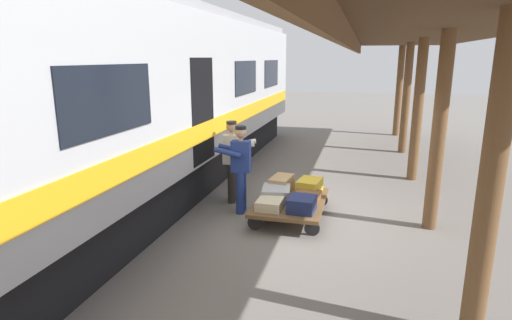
{
  "coord_description": "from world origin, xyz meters",
  "views": [
    {
      "loc": [
        -0.73,
        7.52,
        2.95
      ],
      "look_at": [
        1.11,
        0.42,
        1.15
      ],
      "focal_mm": 29.35,
      "sensor_mm": 36.0,
      "label": 1
    }
  ],
  "objects_px": {
    "suitcase_yellow_case": "(309,186)",
    "suitcase_gray_aluminum": "(276,193)",
    "train_car": "(133,103)",
    "porter_by_door": "(233,159)",
    "suitcase_navy_fabric": "(302,204)",
    "suitcase_tan_vintage": "(281,184)",
    "luggage_cart": "(291,203)",
    "suitcase_cream_canvas": "(270,204)",
    "suitcase_brown_leather": "(306,197)",
    "porter_in_overalls": "(240,166)"
  },
  "relations": [
    {
      "from": "suitcase_yellow_case",
      "to": "suitcase_gray_aluminum",
      "type": "height_order",
      "value": "suitcase_yellow_case"
    },
    {
      "from": "train_car",
      "to": "porter_by_door",
      "type": "bearing_deg",
      "value": -166.45
    },
    {
      "from": "suitcase_yellow_case",
      "to": "porter_by_door",
      "type": "height_order",
      "value": "porter_by_door"
    },
    {
      "from": "suitcase_navy_fabric",
      "to": "suitcase_tan_vintage",
      "type": "bearing_deg",
      "value": -61.38
    },
    {
      "from": "suitcase_gray_aluminum",
      "to": "porter_by_door",
      "type": "xyz_separation_m",
      "value": [
        1.04,
        -0.59,
        0.48
      ]
    },
    {
      "from": "luggage_cart",
      "to": "suitcase_yellow_case",
      "type": "height_order",
      "value": "suitcase_yellow_case"
    },
    {
      "from": "suitcase_cream_canvas",
      "to": "suitcase_brown_leather",
      "type": "xyz_separation_m",
      "value": [
        -0.56,
        -0.52,
        -0.01
      ]
    },
    {
      "from": "train_car",
      "to": "suitcase_brown_leather",
      "type": "bearing_deg",
      "value": 178.05
    },
    {
      "from": "luggage_cart",
      "to": "porter_in_overalls",
      "type": "height_order",
      "value": "porter_in_overalls"
    },
    {
      "from": "train_car",
      "to": "luggage_cart",
      "type": "height_order",
      "value": "train_car"
    },
    {
      "from": "suitcase_tan_vintage",
      "to": "porter_in_overalls",
      "type": "bearing_deg",
      "value": 33.81
    },
    {
      "from": "suitcase_yellow_case",
      "to": "suitcase_gray_aluminum",
      "type": "xyz_separation_m",
      "value": [
        0.56,
        0.52,
        -0.02
      ]
    },
    {
      "from": "suitcase_tan_vintage",
      "to": "porter_by_door",
      "type": "xyz_separation_m",
      "value": [
        1.04,
        -0.07,
        0.44
      ]
    },
    {
      "from": "train_car",
      "to": "porter_by_door",
      "type": "distance_m",
      "value": 2.29
    },
    {
      "from": "suitcase_navy_fabric",
      "to": "suitcase_tan_vintage",
      "type": "distance_m",
      "value": 1.18
    },
    {
      "from": "luggage_cart",
      "to": "suitcase_navy_fabric",
      "type": "distance_m",
      "value": 0.61
    },
    {
      "from": "luggage_cart",
      "to": "suitcase_brown_leather",
      "type": "relative_size",
      "value": 2.97
    },
    {
      "from": "suitcase_yellow_case",
      "to": "suitcase_cream_canvas",
      "type": "bearing_deg",
      "value": 61.38
    },
    {
      "from": "porter_by_door",
      "to": "suitcase_brown_leather",
      "type": "bearing_deg",
      "value": 159.89
    },
    {
      "from": "train_car",
      "to": "suitcase_cream_canvas",
      "type": "xyz_separation_m",
      "value": [
        -2.98,
        0.64,
        -1.64
      ]
    },
    {
      "from": "suitcase_navy_fabric",
      "to": "suitcase_gray_aluminum",
      "type": "xyz_separation_m",
      "value": [
        0.56,
        -0.52,
        -0.01
      ]
    },
    {
      "from": "suitcase_cream_canvas",
      "to": "porter_by_door",
      "type": "xyz_separation_m",
      "value": [
        1.04,
        -1.1,
        0.51
      ]
    },
    {
      "from": "suitcase_brown_leather",
      "to": "suitcase_tan_vintage",
      "type": "relative_size",
      "value": 1.0
    },
    {
      "from": "luggage_cart",
      "to": "porter_in_overalls",
      "type": "xyz_separation_m",
      "value": [
        1.0,
        -0.03,
        0.64
      ]
    },
    {
      "from": "suitcase_yellow_case",
      "to": "suitcase_brown_leather",
      "type": "relative_size",
      "value": 0.92
    },
    {
      "from": "suitcase_yellow_case",
      "to": "porter_in_overalls",
      "type": "height_order",
      "value": "porter_in_overalls"
    },
    {
      "from": "suitcase_cream_canvas",
      "to": "suitcase_tan_vintage",
      "type": "xyz_separation_m",
      "value": [
        0.0,
        -1.03,
        0.06
      ]
    },
    {
      "from": "suitcase_cream_canvas",
      "to": "porter_by_door",
      "type": "relative_size",
      "value": 0.32
    },
    {
      "from": "train_car",
      "to": "suitcase_gray_aluminum",
      "type": "bearing_deg",
      "value": 177.69
    },
    {
      "from": "suitcase_yellow_case",
      "to": "suitcase_cream_canvas",
      "type": "relative_size",
      "value": 1.06
    },
    {
      "from": "luggage_cart",
      "to": "suitcase_gray_aluminum",
      "type": "height_order",
      "value": "suitcase_gray_aluminum"
    },
    {
      "from": "porter_by_door",
      "to": "luggage_cart",
      "type": "bearing_deg",
      "value": 156.04
    },
    {
      "from": "suitcase_navy_fabric",
      "to": "porter_by_door",
      "type": "relative_size",
      "value": 0.3
    },
    {
      "from": "suitcase_gray_aluminum",
      "to": "suitcase_brown_leather",
      "type": "bearing_deg",
      "value": 180.0
    },
    {
      "from": "train_car",
      "to": "suitcase_gray_aluminum",
      "type": "relative_size",
      "value": 28.02
    },
    {
      "from": "suitcase_cream_canvas",
      "to": "suitcase_brown_leather",
      "type": "height_order",
      "value": "suitcase_cream_canvas"
    },
    {
      "from": "suitcase_navy_fabric",
      "to": "suitcase_gray_aluminum",
      "type": "distance_m",
      "value": 0.77
    },
    {
      "from": "suitcase_cream_canvas",
      "to": "porter_by_door",
      "type": "distance_m",
      "value": 1.6
    },
    {
      "from": "suitcase_gray_aluminum",
      "to": "train_car",
      "type": "bearing_deg",
      "value": -2.31
    },
    {
      "from": "suitcase_yellow_case",
      "to": "luggage_cart",
      "type": "bearing_deg",
      "value": 61.38
    },
    {
      "from": "suitcase_yellow_case",
      "to": "train_car",
      "type": "bearing_deg",
      "value": 6.4
    },
    {
      "from": "suitcase_navy_fabric",
      "to": "suitcase_brown_leather",
      "type": "height_order",
      "value": "suitcase_navy_fabric"
    },
    {
      "from": "train_car",
      "to": "suitcase_yellow_case",
      "type": "relative_size",
      "value": 29.5
    },
    {
      "from": "suitcase_brown_leather",
      "to": "suitcase_tan_vintage",
      "type": "height_order",
      "value": "suitcase_tan_vintage"
    },
    {
      "from": "luggage_cart",
      "to": "suitcase_tan_vintage",
      "type": "relative_size",
      "value": 2.96
    },
    {
      "from": "suitcase_gray_aluminum",
      "to": "porter_by_door",
      "type": "relative_size",
      "value": 0.36
    },
    {
      "from": "porter_by_door",
      "to": "suitcase_navy_fabric",
      "type": "bearing_deg",
      "value": 145.44
    },
    {
      "from": "suitcase_brown_leather",
      "to": "porter_in_overalls",
      "type": "distance_m",
      "value": 1.39
    },
    {
      "from": "luggage_cart",
      "to": "suitcase_gray_aluminum",
      "type": "distance_m",
      "value": 0.33
    },
    {
      "from": "porter_by_door",
      "to": "suitcase_gray_aluminum",
      "type": "bearing_deg",
      "value": 150.53
    }
  ]
}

